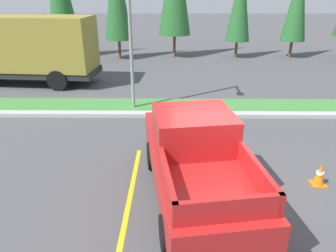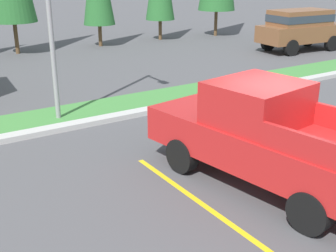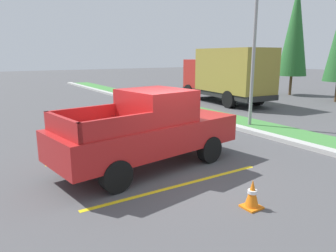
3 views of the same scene
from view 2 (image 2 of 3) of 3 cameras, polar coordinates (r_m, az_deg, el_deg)
The scene contains 7 objects.
ground_plane at distance 10.02m, azimuth 13.87°, elevation -5.63°, with size 120.00×120.00×0.00m, color #4C4C4F.
parking_line_near at distance 8.46m, azimuth 4.57°, elevation -10.08°, with size 0.12×4.80×0.01m, color yellow.
parking_line_far at distance 10.44m, azimuth 18.32°, elevation -4.97°, with size 0.12×4.80×0.01m, color yellow.
curb_strip at distance 13.61m, azimuth -1.34°, elevation 2.23°, with size 56.00×0.40×0.15m, color #B2B2AD.
grass_median at distance 14.54m, azimuth -3.61°, elevation 3.17°, with size 56.00×1.80×0.06m, color #42843D.
pickup_truck_main at distance 8.98m, azimuth 12.43°, elevation -1.31°, with size 2.66×5.45×2.10m.
suv_distant at distance 24.33m, azimuth 16.71°, elevation 12.14°, with size 4.73×2.23×2.10m.
Camera 2 is at (-6.75, -6.06, 4.24)m, focal length 47.29 mm.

